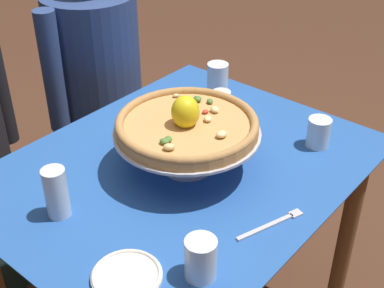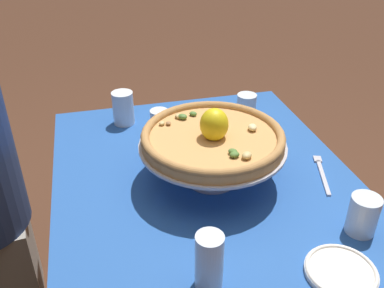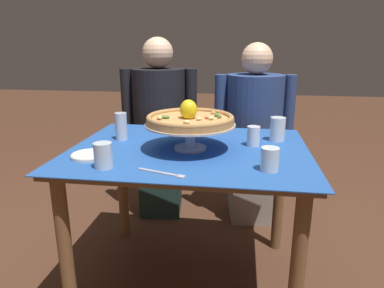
% 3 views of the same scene
% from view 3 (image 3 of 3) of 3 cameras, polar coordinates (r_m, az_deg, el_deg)
% --- Properties ---
extents(ground_plane, '(14.00, 14.00, 0.00)m').
position_cam_3_polar(ground_plane, '(1.97, -0.42, -21.24)').
color(ground_plane, '#4C2D1E').
extents(dining_table, '(1.11, 0.88, 0.72)m').
position_cam_3_polar(dining_table, '(1.67, -0.46, -4.41)').
color(dining_table, brown).
rests_on(dining_table, ground).
extents(pizza_stand, '(0.42, 0.42, 0.12)m').
position_cam_3_polar(pizza_stand, '(1.59, -0.30, 2.45)').
color(pizza_stand, '#B7B7C1').
rests_on(pizza_stand, dining_table).
extents(pizza, '(0.40, 0.40, 0.11)m').
position_cam_3_polar(pizza, '(1.58, -0.33, 4.23)').
color(pizza, tan).
rests_on(pizza, pizza_stand).
extents(water_glass_back_right, '(0.08, 0.08, 0.12)m').
position_cam_3_polar(water_glass_back_right, '(1.80, 13.96, 2.14)').
color(water_glass_back_right, white).
rests_on(water_glass_back_right, dining_table).
extents(water_glass_side_left, '(0.06, 0.06, 0.14)m').
position_cam_3_polar(water_glass_side_left, '(1.80, -11.63, 2.60)').
color(water_glass_side_left, silver).
rests_on(water_glass_side_left, dining_table).
extents(water_glass_front_left, '(0.07, 0.07, 0.10)m').
position_cam_3_polar(water_glass_front_left, '(1.41, -14.47, -2.06)').
color(water_glass_front_left, silver).
rests_on(water_glass_front_left, dining_table).
extents(water_glass_side_right, '(0.06, 0.06, 0.10)m').
position_cam_3_polar(water_glass_side_right, '(1.68, 10.12, 1.07)').
color(water_glass_side_right, white).
rests_on(water_glass_side_right, dining_table).
extents(water_glass_front_right, '(0.07, 0.07, 0.09)m').
position_cam_3_polar(water_glass_front_right, '(1.37, 12.74, -2.73)').
color(water_glass_front_right, silver).
rests_on(water_glass_front_right, dining_table).
extents(side_plate, '(0.16, 0.16, 0.02)m').
position_cam_3_polar(side_plate, '(1.57, -16.60, -1.78)').
color(side_plate, silver).
rests_on(side_plate, dining_table).
extents(dinner_fork, '(0.20, 0.08, 0.01)m').
position_cam_3_polar(dinner_fork, '(1.31, -4.68, -4.87)').
color(dinner_fork, '#B7B7C1').
rests_on(dinner_fork, dining_table).
extents(diner_left, '(0.52, 0.40, 1.24)m').
position_cam_3_polar(diner_left, '(2.43, -5.35, 2.31)').
color(diner_left, '#1E3833').
rests_on(diner_left, ground).
extents(diner_right, '(0.53, 0.41, 1.21)m').
position_cam_3_polar(diner_right, '(2.37, 10.08, 1.40)').
color(diner_right, gray).
rests_on(diner_right, ground).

